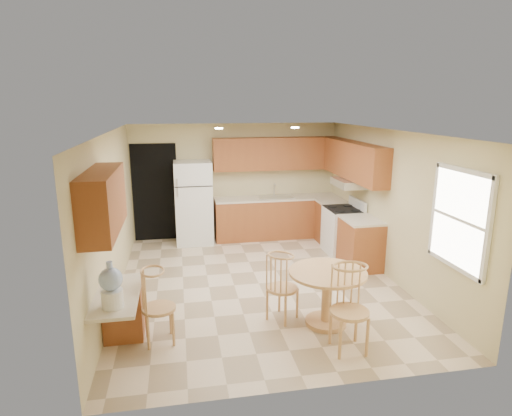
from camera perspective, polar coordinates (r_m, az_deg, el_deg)
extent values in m
plane|color=beige|center=(7.23, 0.37, -10.02)|extent=(5.50, 5.50, 0.00)
cube|color=white|center=(6.63, 0.40, 10.16)|extent=(4.50, 5.50, 0.02)
cube|color=beige|center=(9.48, -2.72, 3.65)|extent=(4.50, 0.02, 2.50)
cube|color=beige|center=(4.29, 7.35, -9.30)|extent=(4.50, 0.02, 2.50)
cube|color=beige|center=(6.78, -18.63, -1.19)|extent=(0.02, 5.50, 2.50)
cube|color=beige|center=(7.56, 17.39, 0.40)|extent=(0.02, 5.50, 2.50)
cube|color=black|center=(9.43, -13.29, 2.01)|extent=(0.90, 0.02, 2.10)
cube|color=#9E5328|center=(9.52, 2.80, -1.33)|extent=(2.75, 0.60, 0.87)
cube|color=beige|center=(9.41, 2.84, 1.35)|extent=(2.75, 0.63, 0.04)
cube|color=#9E5328|center=(9.28, 10.12, -1.94)|extent=(0.60, 0.59, 0.87)
cube|color=beige|center=(9.17, 10.24, 0.80)|extent=(0.63, 0.59, 0.04)
cube|color=#9E5328|center=(7.99, 13.74, -4.72)|extent=(0.60, 0.80, 0.87)
cube|color=beige|center=(7.86, 13.93, -1.57)|extent=(0.63, 0.80, 0.04)
cube|color=#9E5328|center=(9.38, 2.72, 7.25)|extent=(2.75, 0.33, 0.70)
cube|color=#9E5328|center=(8.46, 12.91, 6.20)|extent=(0.33, 2.42, 0.70)
cube|color=#9E5328|center=(5.08, -19.74, 0.80)|extent=(0.33, 1.40, 0.70)
cube|color=silver|center=(9.40, 2.69, 1.47)|extent=(0.78, 0.44, 0.01)
cube|color=silver|center=(8.46, 12.30, 3.28)|extent=(0.50, 0.76, 0.14)
cube|color=#9E5328|center=(5.83, -17.25, -12.95)|extent=(0.48, 0.42, 0.72)
cube|color=beige|center=(5.32, -18.01, -11.01)|extent=(0.50, 1.20, 0.04)
cube|color=white|center=(5.97, 25.54, -1.36)|extent=(0.05, 1.00, 1.20)
cube|color=white|center=(5.85, 26.09, 4.51)|extent=(0.05, 1.10, 0.06)
cube|color=white|center=(6.14, 24.86, -6.96)|extent=(0.05, 1.10, 0.06)
cube|color=white|center=(5.56, 28.60, -2.75)|extent=(0.05, 0.06, 1.28)
cube|color=white|center=(6.38, 22.73, -0.15)|extent=(0.05, 0.06, 1.28)
cylinder|color=white|center=(7.74, -4.99, 10.54)|extent=(0.14, 0.14, 0.02)
cylinder|color=white|center=(8.00, 5.22, 10.64)|extent=(0.14, 0.14, 0.02)
cube|color=white|center=(9.13, -8.31, 0.73)|extent=(0.77, 0.72, 1.75)
cube|color=black|center=(8.69, -8.31, 2.83)|extent=(0.76, 0.01, 0.02)
cube|color=silver|center=(8.70, -10.43, 2.06)|extent=(0.03, 0.03, 0.18)
cube|color=silver|center=(8.66, -10.49, 3.40)|extent=(0.03, 0.03, 0.14)
cube|color=white|center=(8.66, 11.49, -3.05)|extent=(0.65, 0.76, 0.90)
cube|color=black|center=(8.54, 11.63, -0.12)|extent=(0.64, 0.75, 0.02)
cube|color=white|center=(8.63, 13.39, 0.57)|extent=(0.06, 0.76, 0.18)
cylinder|color=tan|center=(6.09, 9.27, -14.73)|extent=(0.56, 0.56, 0.06)
cylinder|color=tan|center=(5.94, 9.40, -11.82)|extent=(0.14, 0.14, 0.69)
cylinder|color=tan|center=(5.79, 9.55, -8.49)|extent=(1.03, 1.03, 0.04)
cylinder|color=tan|center=(5.97, 3.55, -10.67)|extent=(0.42, 0.42, 0.04)
cylinder|color=tan|center=(6.17, 1.79, -12.12)|extent=(0.04, 0.04, 0.45)
cylinder|color=tan|center=(6.23, 4.55, -11.87)|extent=(0.04, 0.04, 0.45)
cylinder|color=tan|center=(5.91, 2.42, -13.37)|extent=(0.04, 0.04, 0.45)
cylinder|color=tan|center=(5.97, 5.31, -13.09)|extent=(0.04, 0.04, 0.45)
cylinder|color=tan|center=(5.36, 12.36, -13.40)|extent=(0.47, 0.47, 0.04)
cylinder|color=tan|center=(5.55, 9.89, -15.17)|extent=(0.04, 0.04, 0.50)
cylinder|color=tan|center=(5.67, 13.18, -14.70)|extent=(0.04, 0.04, 0.50)
cylinder|color=tan|center=(5.28, 11.19, -16.85)|extent=(0.04, 0.04, 0.50)
cylinder|color=tan|center=(5.41, 14.63, -16.31)|extent=(0.04, 0.04, 0.50)
cylinder|color=tan|center=(5.57, -12.83, -12.92)|extent=(0.42, 0.42, 0.04)
cylinder|color=tan|center=(5.81, -14.18, -14.29)|extent=(0.04, 0.04, 0.45)
cylinder|color=tan|center=(5.80, -11.13, -14.19)|extent=(0.04, 0.04, 0.45)
cylinder|color=tan|center=(5.55, -14.37, -15.74)|extent=(0.04, 0.04, 0.45)
cylinder|color=tan|center=(5.53, -11.15, -15.65)|extent=(0.04, 0.04, 0.45)
cylinder|color=white|center=(4.97, -18.61, -11.37)|extent=(0.23, 0.23, 0.20)
sphere|color=#98B4EB|center=(4.88, -18.81, -8.97)|extent=(0.25, 0.25, 0.25)
cylinder|color=#98B4EB|center=(4.82, -18.96, -7.18)|extent=(0.06, 0.06, 0.07)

